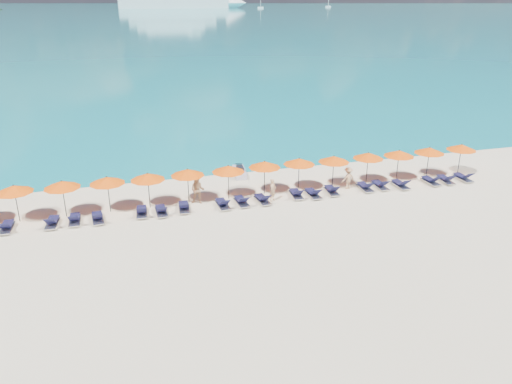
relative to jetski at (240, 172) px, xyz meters
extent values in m
plane|color=beige|center=(-0.62, -9.38, -0.31)|extent=(1400.00, 1400.00, 0.00)
cube|color=#1FA9B2|center=(-0.62, 650.62, -0.31)|extent=(1600.00, 1300.00, 0.01)
cube|color=white|center=(69.94, 569.26, 5.20)|extent=(121.51, 22.65, 11.04)
cone|color=white|center=(142.79, 569.61, 5.20)|extent=(24.40, 24.40, 24.28)
cube|color=white|center=(163.47, 540.02, 0.54)|extent=(6.38, 2.13, 1.70)
cylinder|color=white|center=(163.47, 540.02, 6.07)|extent=(0.38, 0.38, 10.63)
cube|color=white|center=(262.98, 577.98, 0.56)|extent=(6.53, 2.18, 1.74)
cylinder|color=white|center=(262.98, 577.98, 6.22)|extent=(0.39, 0.39, 10.88)
cube|color=#B8B4CC|center=(0.00, 0.02, -0.05)|extent=(1.04, 2.22, 0.49)
cube|color=black|center=(-0.02, -0.16, 0.31)|extent=(0.55, 0.94, 0.31)
cylinder|color=black|center=(0.06, 0.55, 0.44)|extent=(0.49, 0.11, 0.05)
imported|color=tan|center=(0.82, -5.22, 0.42)|extent=(0.64, 0.62, 1.47)
imported|color=tan|center=(-3.81, -4.31, 0.58)|extent=(0.99, 0.77, 1.79)
imported|color=tan|center=(6.37, -4.55, 0.45)|extent=(1.07, 0.68, 1.52)
cylinder|color=black|center=(-14.20, -4.11, 0.79)|extent=(0.05, 0.05, 2.20)
cone|color=#FF5607|center=(-14.20, -4.11, 1.71)|extent=(2.10, 2.10, 0.42)
sphere|color=black|center=(-14.20, -4.11, 1.93)|extent=(0.08, 0.08, 0.08)
cylinder|color=black|center=(-11.65, -4.10, 0.79)|extent=(0.05, 0.05, 2.20)
cone|color=#FF5607|center=(-11.65, -4.10, 1.71)|extent=(2.10, 2.10, 0.42)
sphere|color=black|center=(-11.65, -4.10, 1.93)|extent=(0.08, 0.08, 0.08)
cylinder|color=black|center=(-9.13, -4.09, 0.79)|extent=(0.05, 0.05, 2.20)
cone|color=#FF5607|center=(-9.13, -4.09, 1.71)|extent=(2.10, 2.10, 0.42)
sphere|color=black|center=(-9.13, -4.09, 1.93)|extent=(0.08, 0.08, 0.08)
cylinder|color=black|center=(-6.77, -4.12, 0.79)|extent=(0.05, 0.05, 2.20)
cone|color=#FF5607|center=(-6.77, -4.12, 1.71)|extent=(2.10, 2.10, 0.42)
sphere|color=black|center=(-6.77, -4.12, 1.93)|extent=(0.08, 0.08, 0.08)
cylinder|color=black|center=(-4.34, -4.00, 0.79)|extent=(0.05, 0.05, 2.20)
cone|color=#FF5607|center=(-4.34, -4.00, 1.71)|extent=(2.10, 2.10, 0.42)
sphere|color=black|center=(-4.34, -4.00, 1.93)|extent=(0.08, 0.08, 0.08)
cylinder|color=black|center=(-1.76, -4.04, 0.79)|extent=(0.05, 0.05, 2.20)
cone|color=#FF5607|center=(-1.76, -4.04, 1.71)|extent=(2.10, 2.10, 0.42)
sphere|color=black|center=(-1.76, -4.04, 1.93)|extent=(0.08, 0.08, 0.08)
cylinder|color=black|center=(0.70, -3.84, 0.79)|extent=(0.05, 0.05, 2.20)
cone|color=#FF5607|center=(0.70, -3.84, 1.71)|extent=(2.10, 2.10, 0.42)
sphere|color=black|center=(0.70, -3.84, 1.93)|extent=(0.08, 0.08, 0.08)
cylinder|color=black|center=(3.08, -3.87, 0.79)|extent=(0.05, 0.05, 2.20)
cone|color=#FF5607|center=(3.08, -3.87, 1.71)|extent=(2.10, 2.10, 0.42)
sphere|color=black|center=(3.08, -3.87, 1.93)|extent=(0.08, 0.08, 0.08)
cylinder|color=black|center=(5.48, -4.04, 0.79)|extent=(0.05, 0.05, 2.20)
cone|color=#FF5607|center=(5.48, -4.04, 1.71)|extent=(2.10, 2.10, 0.42)
sphere|color=black|center=(5.48, -4.04, 1.93)|extent=(0.08, 0.08, 0.08)
cylinder|color=black|center=(8.07, -3.98, 0.79)|extent=(0.05, 0.05, 2.20)
cone|color=#FF5607|center=(8.07, -3.98, 1.71)|extent=(2.10, 2.10, 0.42)
sphere|color=black|center=(8.07, -3.98, 1.93)|extent=(0.08, 0.08, 0.08)
cylinder|color=black|center=(10.38, -4.08, 0.79)|extent=(0.05, 0.05, 2.20)
cone|color=#FF5607|center=(10.38, -4.08, 1.71)|extent=(2.10, 2.10, 0.42)
sphere|color=black|center=(10.38, -4.08, 1.93)|extent=(0.08, 0.08, 0.08)
cylinder|color=black|center=(12.83, -4.05, 0.79)|extent=(0.05, 0.05, 2.20)
cone|color=#FF5607|center=(12.83, -4.05, 1.71)|extent=(2.10, 2.10, 0.42)
sphere|color=black|center=(12.83, -4.05, 1.93)|extent=(0.08, 0.08, 0.08)
cylinder|color=black|center=(15.51, -4.03, 0.79)|extent=(0.05, 0.05, 2.20)
cone|color=#FF5607|center=(15.51, -4.03, 1.71)|extent=(2.10, 2.10, 0.42)
sphere|color=black|center=(15.51, -4.03, 1.93)|extent=(0.08, 0.08, 0.08)
cube|color=silver|center=(-14.71, -5.20, -0.17)|extent=(0.68, 1.72, 0.06)
cube|color=#141438|center=(-14.70, -4.95, -0.01)|extent=(0.59, 1.12, 0.04)
cube|color=#141438|center=(-14.73, -5.75, 0.24)|extent=(0.57, 0.56, 0.43)
cube|color=silver|center=(-12.33, -5.25, -0.17)|extent=(0.78, 1.75, 0.06)
cube|color=#141438|center=(-12.30, -5.00, -0.01)|extent=(0.65, 1.15, 0.04)
cube|color=#141438|center=(-12.38, -5.80, 0.24)|extent=(0.60, 0.59, 0.43)
cube|color=silver|center=(-11.13, -5.21, -0.17)|extent=(0.62, 1.70, 0.06)
cube|color=#141438|center=(-11.13, -4.96, -0.01)|extent=(0.55, 1.10, 0.04)
cube|color=#141438|center=(-11.13, -5.76, 0.24)|extent=(0.55, 0.54, 0.43)
cube|color=silver|center=(-9.86, -5.35, -0.17)|extent=(0.75, 1.74, 0.06)
cube|color=#141438|center=(-9.88, -5.10, -0.01)|extent=(0.63, 1.14, 0.04)
cube|color=#141438|center=(-9.81, -5.90, 0.24)|extent=(0.59, 0.58, 0.43)
cube|color=silver|center=(-7.35, -5.15, -0.17)|extent=(0.74, 1.74, 0.06)
cube|color=#141438|center=(-7.33, -4.90, -0.01)|extent=(0.62, 1.14, 0.04)
cube|color=#141438|center=(-7.38, -5.70, 0.24)|extent=(0.59, 0.57, 0.43)
cube|color=silver|center=(-6.21, -5.34, -0.17)|extent=(0.63, 1.70, 0.06)
cube|color=#141438|center=(-6.21, -5.09, -0.01)|extent=(0.56, 1.10, 0.04)
cube|color=#141438|center=(-6.21, -5.89, 0.24)|extent=(0.55, 0.54, 0.43)
cube|color=silver|center=(-4.82, -5.16, -0.17)|extent=(0.78, 1.75, 0.06)
cube|color=#141438|center=(-4.80, -4.91, -0.01)|extent=(0.65, 1.15, 0.04)
cube|color=#141438|center=(-4.88, -5.71, 0.24)|extent=(0.60, 0.59, 0.43)
cube|color=silver|center=(-2.46, -5.34, -0.17)|extent=(0.71, 1.73, 0.06)
cube|color=#141438|center=(-2.47, -5.09, -0.01)|extent=(0.61, 1.13, 0.04)
cube|color=#141438|center=(-2.43, -5.89, 0.24)|extent=(0.58, 0.57, 0.43)
cube|color=silver|center=(-1.23, -5.25, -0.17)|extent=(0.72, 1.73, 0.06)
cube|color=#141438|center=(-1.25, -5.00, -0.01)|extent=(0.61, 1.13, 0.04)
cube|color=#141438|center=(-1.20, -5.80, 0.24)|extent=(0.58, 0.57, 0.43)
cube|color=silver|center=(0.13, -5.30, -0.17)|extent=(0.78, 1.75, 0.06)
cube|color=#141438|center=(0.10, -5.05, -0.01)|extent=(0.65, 1.15, 0.04)
cube|color=#141438|center=(0.18, -5.85, 0.24)|extent=(0.60, 0.59, 0.43)
cube|color=silver|center=(2.50, -5.02, -0.17)|extent=(0.78, 1.75, 0.06)
cube|color=#141438|center=(2.52, -4.77, -0.01)|extent=(0.65, 1.15, 0.04)
cube|color=#141438|center=(2.44, -5.57, 0.24)|extent=(0.60, 0.59, 0.43)
cube|color=silver|center=(3.57, -5.26, -0.17)|extent=(0.66, 1.72, 0.06)
cube|color=#141438|center=(3.56, -5.01, -0.01)|extent=(0.58, 1.11, 0.04)
cube|color=#141438|center=(3.58, -5.81, 0.24)|extent=(0.56, 0.55, 0.43)
cube|color=silver|center=(4.96, -5.08, -0.17)|extent=(0.79, 1.75, 0.06)
cube|color=#141438|center=(4.99, -4.83, -0.01)|extent=(0.66, 1.15, 0.04)
cube|color=#141438|center=(4.91, -5.63, 0.24)|extent=(0.60, 0.59, 0.43)
cube|color=silver|center=(7.39, -5.10, -0.17)|extent=(0.68, 1.72, 0.06)
cube|color=#141438|center=(7.40, -4.85, -0.01)|extent=(0.59, 1.12, 0.04)
cube|color=#141438|center=(7.37, -5.65, 0.24)|extent=(0.57, 0.56, 0.43)
cube|color=silver|center=(8.53, -5.08, -0.17)|extent=(0.66, 1.71, 0.06)
cube|color=#141438|center=(8.54, -4.83, -0.01)|extent=(0.58, 1.11, 0.04)
cube|color=#141438|center=(8.52, -5.63, 0.24)|extent=(0.56, 0.55, 0.43)
cube|color=silver|center=(9.93, -5.34, -0.17)|extent=(0.62, 1.70, 0.06)
cube|color=#141438|center=(9.93, -5.09, -0.01)|extent=(0.55, 1.10, 0.04)
cube|color=#141438|center=(9.93, -5.89, 0.24)|extent=(0.55, 0.54, 0.43)
cube|color=silver|center=(12.34, -5.31, -0.17)|extent=(0.62, 1.70, 0.06)
cube|color=#141438|center=(12.34, -5.06, -0.01)|extent=(0.55, 1.10, 0.04)
cube|color=#141438|center=(12.34, -5.86, 0.24)|extent=(0.55, 0.54, 0.43)
cube|color=silver|center=(13.50, -5.37, -0.17)|extent=(0.78, 1.75, 0.06)
cube|color=#141438|center=(13.52, -5.12, -0.01)|extent=(0.65, 1.15, 0.04)
cube|color=#141438|center=(13.45, -5.92, 0.24)|extent=(0.60, 0.59, 0.43)
cube|color=silver|center=(14.94, -5.33, -0.17)|extent=(0.64, 1.71, 0.06)
cube|color=#141438|center=(14.93, -5.08, -0.01)|extent=(0.56, 1.11, 0.04)
cube|color=#141438|center=(14.94, -5.88, 0.24)|extent=(0.56, 0.54, 0.43)
camera|label=1|loc=(-8.39, -33.13, 11.81)|focal=35.00mm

